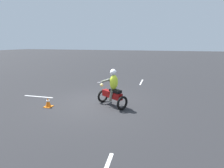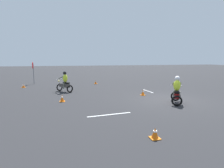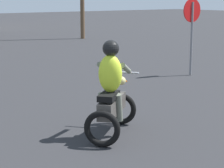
{
  "view_description": "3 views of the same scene",
  "coord_description": "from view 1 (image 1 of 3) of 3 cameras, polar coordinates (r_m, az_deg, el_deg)",
  "views": [
    {
      "loc": [
        -3.1,
        7.07,
        2.73
      ],
      "look_at": [
        -0.87,
        0.06,
        1.0
      ],
      "focal_mm": 28.0,
      "sensor_mm": 36.0,
      "label": 1
    },
    {
      "loc": [
        -9.82,
        6.29,
        2.64
      ],
      "look_at": [
        1.88,
        3.33,
        0.9
      ],
      "focal_mm": 28.0,
      "sensor_mm": 36.0,
      "label": 2
    },
    {
      "loc": [
        0.28,
        0.78,
        2.37
      ],
      "look_at": [
        4.64,
        6.59,
        0.9
      ],
      "focal_mm": 70.0,
      "sensor_mm": 36.0,
      "label": 3
    }
  ],
  "objects": [
    {
      "name": "traffic_cone_far_center",
      "position": [
        8.14,
        -20.15,
        -5.69
      ],
      "size": [
        0.32,
        0.32,
        0.42
      ],
      "color": "orange",
      "rests_on": "ground"
    },
    {
      "name": "lane_stripe_e",
      "position": [
        9.91,
        -22.89,
        -3.8
      ],
      "size": [
        1.66,
        0.2,
        0.01
      ],
      "primitive_type": "cube",
      "rotation": [
        0.0,
        0.0,
        1.63
      ],
      "color": "silver",
      "rests_on": "ground"
    },
    {
      "name": "motorcycle_rider_foreground",
      "position": [
        7.6,
        0.17,
        -2.06
      ],
      "size": [
        1.51,
        1.24,
        1.66
      ],
      "rotation": [
        0.0,
        0.0,
        4.17
      ],
      "color": "black",
      "rests_on": "ground"
    },
    {
      "name": "ground_plane",
      "position": [
        8.19,
        -5.75,
        -6.31
      ],
      "size": [
        120.0,
        120.0,
        0.0
      ],
      "primitive_type": "plane",
      "color": "#28282B"
    },
    {
      "name": "lane_stripe_s",
      "position": [
        12.67,
        9.59,
        0.62
      ],
      "size": [
        0.17,
        1.84,
        0.01
      ],
      "primitive_type": "cube",
      "rotation": [
        0.0,
        0.0,
        6.32
      ],
      "color": "silver",
      "rests_on": "ground"
    }
  ]
}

